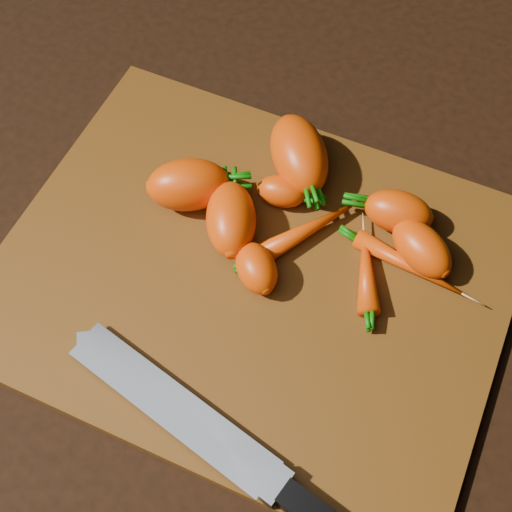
% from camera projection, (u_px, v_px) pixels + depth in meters
% --- Properties ---
extents(ground, '(2.00, 2.00, 0.01)m').
position_uv_depth(ground, '(252.00, 281.00, 0.73)').
color(ground, black).
extents(cutting_board, '(0.50, 0.40, 0.01)m').
position_uv_depth(cutting_board, '(252.00, 276.00, 0.72)').
color(cutting_board, '#56310D').
rests_on(cutting_board, ground).
extents(carrot_0, '(0.10, 0.09, 0.05)m').
position_uv_depth(carrot_0, '(189.00, 185.00, 0.74)').
color(carrot_0, '#D63C03').
rests_on(carrot_0, cutting_board).
extents(carrot_1, '(0.07, 0.07, 0.04)m').
position_uv_depth(carrot_1, '(256.00, 268.00, 0.70)').
color(carrot_1, '#D63C03').
rests_on(carrot_1, cutting_board).
extents(carrot_2, '(0.11, 0.11, 0.06)m').
position_uv_depth(carrot_2, '(299.00, 154.00, 0.75)').
color(carrot_2, '#D63C03').
rests_on(carrot_2, cutting_board).
extents(carrot_3, '(0.08, 0.10, 0.05)m').
position_uv_depth(carrot_3, '(231.00, 219.00, 0.72)').
color(carrot_3, '#D63C03').
rests_on(carrot_3, cutting_board).
extents(carrot_4, '(0.07, 0.05, 0.04)m').
position_uv_depth(carrot_4, '(398.00, 212.00, 0.73)').
color(carrot_4, '#D63C03').
rests_on(carrot_4, cutting_board).
extents(carrot_5, '(0.06, 0.04, 0.03)m').
position_uv_depth(carrot_5, '(282.00, 191.00, 0.74)').
color(carrot_5, '#D63C03').
rests_on(carrot_5, cutting_board).
extents(carrot_6, '(0.08, 0.07, 0.04)m').
position_uv_depth(carrot_6, '(422.00, 248.00, 0.70)').
color(carrot_6, '#D63C03').
rests_on(carrot_6, cutting_board).
extents(carrot_7, '(0.09, 0.11, 0.03)m').
position_uv_depth(carrot_7, '(303.00, 232.00, 0.72)').
color(carrot_7, '#D63C03').
rests_on(carrot_7, cutting_board).
extents(carrot_8, '(0.12, 0.04, 0.02)m').
position_uv_depth(carrot_8, '(408.00, 265.00, 0.71)').
color(carrot_8, '#D63C03').
rests_on(carrot_8, cutting_board).
extents(carrot_9, '(0.06, 0.09, 0.02)m').
position_uv_depth(carrot_9, '(366.00, 272.00, 0.70)').
color(carrot_9, '#D63C03').
rests_on(carrot_9, cutting_board).
extents(knife, '(0.35, 0.11, 0.02)m').
position_uv_depth(knife, '(191.00, 420.00, 0.63)').
color(knife, gray).
rests_on(knife, cutting_board).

